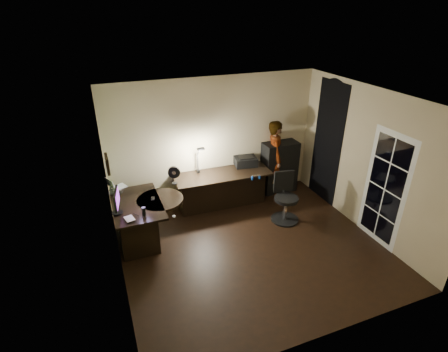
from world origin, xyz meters
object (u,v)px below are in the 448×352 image
object	(u,v)px
desk_left	(139,222)
desk_right	(223,190)
monitor	(116,205)
person	(275,157)
cabinet	(279,167)
office_chair	(286,199)

from	to	relation	value
desk_left	desk_right	world-z (taller)	desk_left
monitor	person	distance (m)	3.69
cabinet	monitor	xyz separation A→B (m)	(-3.67, -1.01, 0.36)
desk_left	person	size ratio (longest dim) A/B	0.80
desk_right	cabinet	distance (m)	1.49
desk_left	monitor	size ratio (longest dim) A/B	3.01
desk_right	monitor	size ratio (longest dim) A/B	4.49
desk_right	monitor	distance (m)	2.43
desk_left	desk_right	distance (m)	1.96
desk_left	cabinet	world-z (taller)	cabinet
desk_left	person	world-z (taller)	person
cabinet	office_chair	xyz separation A→B (m)	(-0.49, -1.17, -0.09)
desk_left	office_chair	world-z (taller)	office_chair
desk_left	desk_right	size ratio (longest dim) A/B	0.67
cabinet	desk_right	bearing A→B (deg)	-173.60
office_chair	person	bearing A→B (deg)	83.51
desk_left	cabinet	xyz separation A→B (m)	(3.32, 0.78, 0.20)
desk_right	office_chair	xyz separation A→B (m)	(0.97, -0.99, 0.12)
desk_left	monitor	xyz separation A→B (m)	(-0.35, -0.23, 0.56)
monitor	person	size ratio (longest dim) A/B	0.27
desk_right	person	world-z (taller)	person
desk_right	office_chair	distance (m)	1.40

